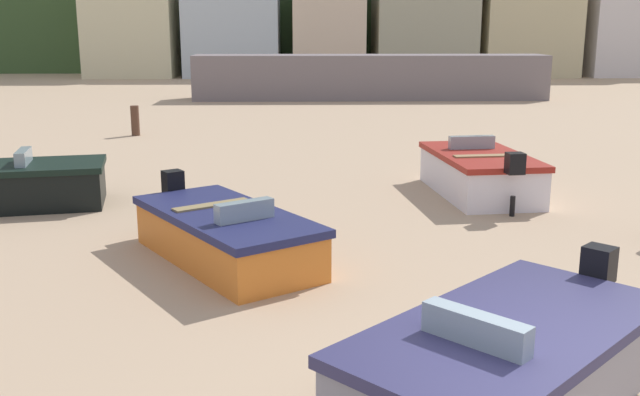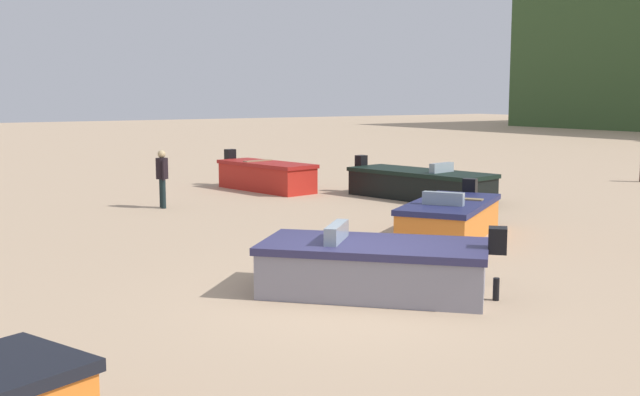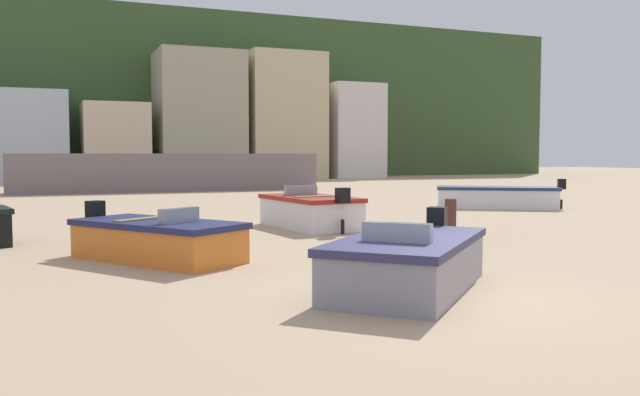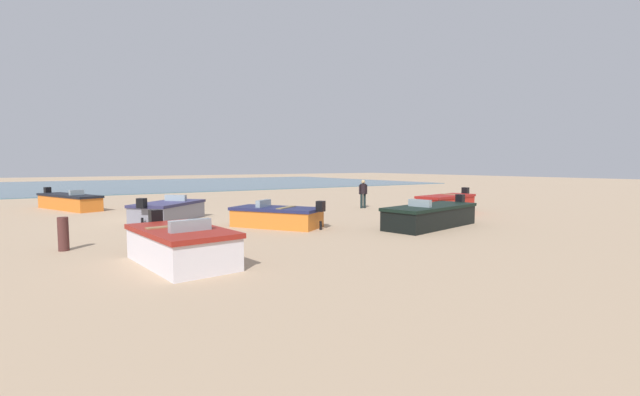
{
  "view_description": "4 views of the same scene",
  "coord_description": "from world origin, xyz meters",
  "px_view_note": "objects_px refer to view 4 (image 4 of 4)",
  "views": [
    {
      "loc": [
        -2.11,
        -5.85,
        3.53
      ],
      "look_at": [
        -1.87,
        3.62,
        1.27
      ],
      "focal_mm": 40.59,
      "sensor_mm": 36.0,
      "label": 1
    },
    {
      "loc": [
        9.53,
        -6.81,
        3.18
      ],
      "look_at": [
        -4.28,
        1.99,
        0.95
      ],
      "focal_mm": 43.31,
      "sensor_mm": 36.0,
      "label": 2
    },
    {
      "loc": [
        -5.26,
        -8.4,
        2.08
      ],
      "look_at": [
        3.36,
        12.5,
        0.61
      ],
      "focal_mm": 37.18,
      "sensor_mm": 36.0,
      "label": 3
    },
    {
      "loc": [
        4.58,
        19.92,
        2.49
      ],
      "look_at": [
        -5.83,
        4.08,
        1.0
      ],
      "focal_mm": 23.99,
      "sensor_mm": 36.0,
      "label": 4
    }
  ],
  "objects_px": {
    "boat_orange_3": "(69,202)",
    "boat_red_4": "(446,204)",
    "boat_grey_1": "(169,211)",
    "boat_white_6": "(181,246)",
    "boat_black_2": "(431,216)",
    "mooring_post_near_water": "(63,234)",
    "beach_walker_foreground": "(363,192)",
    "boat_orange_5": "(277,217)"
  },
  "relations": [
    {
      "from": "boat_white_6",
      "to": "beach_walker_foreground",
      "type": "bearing_deg",
      "value": -153.01
    },
    {
      "from": "boat_orange_3",
      "to": "boat_red_4",
      "type": "bearing_deg",
      "value": 120.44
    },
    {
      "from": "beach_walker_foreground",
      "to": "boat_red_4",
      "type": "bearing_deg",
      "value": -55.4
    },
    {
      "from": "boat_red_4",
      "to": "beach_walker_foreground",
      "type": "distance_m",
      "value": 4.77
    },
    {
      "from": "boat_grey_1",
      "to": "boat_orange_3",
      "type": "xyz_separation_m",
      "value": [
        3.42,
        -7.9,
        0.0
      ]
    },
    {
      "from": "boat_orange_3",
      "to": "boat_red_4",
      "type": "xyz_separation_m",
      "value": [
        -16.03,
        12.79,
        0.05
      ]
    },
    {
      "from": "boat_grey_1",
      "to": "boat_red_4",
      "type": "xyz_separation_m",
      "value": [
        -12.61,
        4.89,
        0.05
      ]
    },
    {
      "from": "boat_orange_3",
      "to": "mooring_post_near_water",
      "type": "height_order",
      "value": "boat_orange_3"
    },
    {
      "from": "boat_white_6",
      "to": "boat_orange_3",
      "type": "bearing_deg",
      "value": -90.96
    },
    {
      "from": "boat_black_2",
      "to": "boat_white_6",
      "type": "xyz_separation_m",
      "value": [
        10.08,
        0.97,
        0.02
      ]
    },
    {
      "from": "boat_red_4",
      "to": "beach_walker_foreground",
      "type": "height_order",
      "value": "beach_walker_foreground"
    },
    {
      "from": "boat_orange_5",
      "to": "boat_orange_3",
      "type": "bearing_deg",
      "value": 84.41
    },
    {
      "from": "boat_orange_5",
      "to": "boat_white_6",
      "type": "xyz_separation_m",
      "value": [
        4.97,
        4.36,
        0.06
      ]
    },
    {
      "from": "boat_grey_1",
      "to": "boat_orange_5",
      "type": "distance_m",
      "value": 5.41
    },
    {
      "from": "boat_orange_3",
      "to": "mooring_post_near_water",
      "type": "relative_size",
      "value": 5.45
    },
    {
      "from": "boat_orange_3",
      "to": "boat_red_4",
      "type": "distance_m",
      "value": 20.51
    },
    {
      "from": "boat_orange_3",
      "to": "boat_orange_5",
      "type": "relative_size",
      "value": 1.39
    },
    {
      "from": "boat_black_2",
      "to": "boat_white_6",
      "type": "relative_size",
      "value": 1.33
    },
    {
      "from": "boat_red_4",
      "to": "boat_orange_5",
      "type": "height_order",
      "value": "boat_red_4"
    },
    {
      "from": "boat_black_2",
      "to": "mooring_post_near_water",
      "type": "height_order",
      "value": "boat_black_2"
    },
    {
      "from": "boat_black_2",
      "to": "beach_walker_foreground",
      "type": "distance_m",
      "value": 7.67
    },
    {
      "from": "boat_red_4",
      "to": "mooring_post_near_water",
      "type": "bearing_deg",
      "value": 80.86
    },
    {
      "from": "boat_black_2",
      "to": "mooring_post_near_water",
      "type": "bearing_deg",
      "value": 66.92
    },
    {
      "from": "boat_grey_1",
      "to": "mooring_post_near_water",
      "type": "relative_size",
      "value": 3.87
    },
    {
      "from": "boat_red_4",
      "to": "boat_grey_1",
      "type": "bearing_deg",
      "value": 58.48
    },
    {
      "from": "boat_grey_1",
      "to": "boat_orange_5",
      "type": "bearing_deg",
      "value": -9.24
    },
    {
      "from": "beach_walker_foreground",
      "to": "boat_orange_5",
      "type": "bearing_deg",
      "value": -142.4
    },
    {
      "from": "boat_grey_1",
      "to": "boat_orange_3",
      "type": "bearing_deg",
      "value": 158.9
    },
    {
      "from": "boat_orange_3",
      "to": "beach_walker_foreground",
      "type": "height_order",
      "value": "beach_walker_foreground"
    },
    {
      "from": "boat_grey_1",
      "to": "mooring_post_near_water",
      "type": "distance_m",
      "value": 6.74
    },
    {
      "from": "mooring_post_near_water",
      "to": "beach_walker_foreground",
      "type": "height_order",
      "value": "beach_walker_foreground"
    },
    {
      "from": "boat_white_6",
      "to": "mooring_post_near_water",
      "type": "distance_m",
      "value": 4.27
    },
    {
      "from": "boat_grey_1",
      "to": "boat_white_6",
      "type": "distance_m",
      "value": 8.97
    },
    {
      "from": "mooring_post_near_water",
      "to": "boat_orange_3",
      "type": "bearing_deg",
      "value": -93.58
    },
    {
      "from": "boat_white_6",
      "to": "beach_walker_foreground",
      "type": "xyz_separation_m",
      "value": [
        -12.52,
        -8.23,
        0.49
      ]
    },
    {
      "from": "boat_black_2",
      "to": "boat_white_6",
      "type": "bearing_deg",
      "value": 84.06
    },
    {
      "from": "mooring_post_near_water",
      "to": "boat_white_6",
      "type": "bearing_deg",
      "value": 124.02
    },
    {
      "from": "boat_black_2",
      "to": "boat_white_6",
      "type": "height_order",
      "value": "boat_white_6"
    },
    {
      "from": "boat_orange_5",
      "to": "mooring_post_near_water",
      "type": "bearing_deg",
      "value": 152.83
    },
    {
      "from": "boat_red_4",
      "to": "mooring_post_near_water",
      "type": "relative_size",
      "value": 4.17
    },
    {
      "from": "boat_orange_3",
      "to": "mooring_post_near_water",
      "type": "bearing_deg",
      "value": 65.45
    },
    {
      "from": "boat_grey_1",
      "to": "boat_red_4",
      "type": "distance_m",
      "value": 13.52
    }
  ]
}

